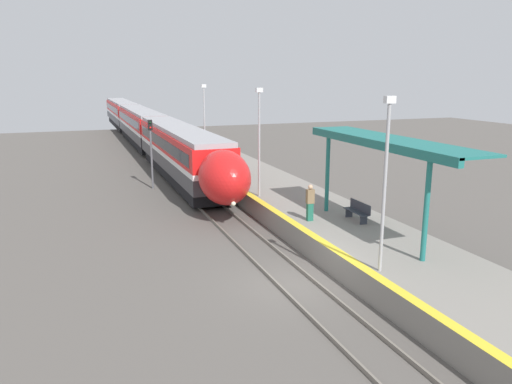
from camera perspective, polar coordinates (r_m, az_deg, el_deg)
The scene contains 12 objects.
ground_plane at distance 19.22m, azimuth 4.50°, elevation -10.44°, with size 120.00×120.00×0.00m, color #56514C.
rail_left at distance 18.92m, azimuth 2.49°, elevation -10.56°, with size 0.08×90.00×0.15m, color slate.
rail_right at distance 19.48m, azimuth 6.46°, elevation -9.91°, with size 0.08×90.00×0.15m, color slate.
train at distance 56.48m, azimuth -12.81°, elevation 7.36°, with size 2.81×65.41×4.02m.
platform_right at distance 20.98m, azimuth 14.81°, elevation -7.26°, with size 4.89×64.00×1.05m.
platform_bench at distance 23.85m, azimuth 11.58°, elevation -2.09°, with size 0.44×1.72×0.89m.
person_waiting at distance 23.35m, azimuth 6.20°, elevation -1.14°, with size 0.36×0.23×1.74m.
railway_signal at distance 34.98m, azimuth -11.90°, elevation 5.00°, with size 0.28×0.28×4.77m.
lamppost_near at distance 17.18m, azimuth 14.56°, elevation 1.87°, with size 0.36×0.20×6.01m.
lamppost_mid at distance 27.60m, azimuth 0.37°, elevation 6.42°, with size 0.36×0.20×6.01m.
lamppost_far at distance 38.86m, azimuth -5.92°, elevation 8.30°, with size 0.36×0.20×6.01m.
station_canopy at distance 21.84m, azimuth 14.30°, elevation 5.21°, with size 2.02×10.41×4.06m.
Camera 1 is at (-7.52, -15.93, 7.68)m, focal length 35.00 mm.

